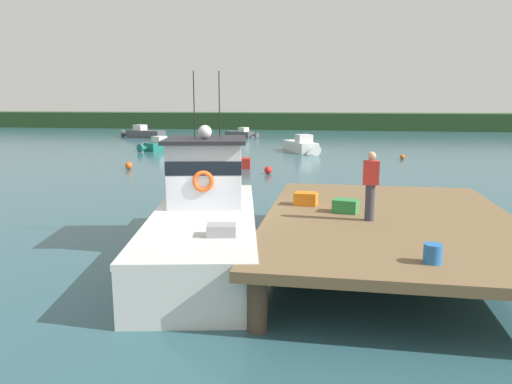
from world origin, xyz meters
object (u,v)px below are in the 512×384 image
Objects in this scene: deckhand_by_the_boat at (371,185)px; mooring_buoy_inshore at (402,157)px; moored_boat_mid_harbor at (242,134)px; mooring_buoy_outer at (268,170)px; moored_boat_off_the_point at (302,146)px; moored_boat_near_channel at (217,162)px; bait_bucket at (433,254)px; moored_boat_far_left at (143,133)px; crate_single_far at (345,206)px; mooring_buoy_spare_mooring at (129,166)px; moored_boat_outer_mooring at (162,145)px; crate_stack_near_edge at (306,199)px; main_fishing_boat at (206,215)px.

deckhand_by_the_boat is 4.79× the size of mooring_buoy_inshore.
mooring_buoy_outer is at bearing -75.62° from moored_boat_mid_harbor.
moored_boat_near_channel is at bearing -112.46° from moored_boat_off_the_point.
bait_bucket is at bearing -72.99° from mooring_buoy_outer.
crate_single_far is at bearing -60.91° from moored_boat_far_left.
mooring_buoy_spare_mooring is (-14.04, 18.55, -1.15)m from bait_bucket.
crate_single_far is at bearing -49.64° from mooring_buoy_spare_mooring.
moored_boat_outer_mooring is at bearing -178.15° from moored_boat_off_the_point.
crate_single_far is 1.28m from crate_stack_near_edge.
mooring_buoy_inshore is (15.50, -19.49, -0.22)m from moored_boat_mid_harbor.
moored_boat_near_channel is at bearing 15.14° from mooring_buoy_spare_mooring.
mooring_buoy_outer is (-4.62, 15.10, -1.84)m from deckhand_by_the_boat.
moored_boat_off_the_point is (-4.58, 30.49, -0.88)m from bait_bucket.
deckhand_by_the_boat is 0.29× the size of moored_boat_off_the_point.
moored_boat_mid_harbor is 17.63m from moored_boat_off_the_point.
main_fishing_boat reaches higher than moored_boat_off_the_point.
moored_boat_outer_mooring is at bearing 131.70° from mooring_buoy_outer.
mooring_buoy_spare_mooring is (-5.09, -1.38, -0.16)m from moored_boat_near_channel.
bait_bucket is (2.50, -4.46, -0.00)m from crate_stack_near_edge.
moored_boat_near_channel is at bearing 114.20° from bait_bucket.
mooring_buoy_spare_mooring is at bearing 120.95° from main_fishing_boat.
crate_stack_near_edge is 0.14× the size of moored_boat_mid_harbor.
moored_boat_near_channel is (14.71, -23.73, -0.12)m from moored_boat_far_left.
bait_bucket reaches higher than mooring_buoy_spare_mooring.
mooring_buoy_spare_mooring is (2.22, -11.57, -0.19)m from moored_boat_outer_mooring.
moored_boat_off_the_point is at bearing 94.57° from crate_stack_near_edge.
crate_single_far is at bearing -60.69° from moored_boat_outer_mooring.
moored_boat_outer_mooring is at bearing 119.31° from crate_single_far.
crate_stack_near_edge reaches higher than moored_boat_outer_mooring.
moored_boat_outer_mooring is 15.44m from moored_boat_far_left.
mooring_buoy_spare_mooring is (-11.54, 14.08, -1.15)m from crate_stack_near_edge.
moored_boat_mid_harbor is 24.90m from mooring_buoy_inshore.
main_fishing_boat is 22.78× the size of mooring_buoy_spare_mooring.
mooring_buoy_inshore is at bearing -51.49° from moored_boat_mid_harbor.
moored_boat_mid_harbor reaches higher than moored_boat_near_channel.
main_fishing_boat is at bearing 171.14° from deckhand_by_the_boat.
deckhand_by_the_boat is (4.18, -0.65, 1.05)m from main_fishing_boat.
bait_bucket is (1.45, -3.73, 0.00)m from crate_single_far.
mooring_buoy_spare_mooring is (-12.59, 14.81, -1.15)m from crate_single_far.
crate_single_far is (3.64, 0.11, 0.36)m from main_fishing_boat.
moored_boat_far_left is (-10.94, -2.47, 0.11)m from moored_boat_mid_harbor.
crate_stack_near_edge is at bearing -61.63° from moored_boat_far_left.
crate_single_far is at bearing -75.11° from moored_boat_mid_harbor.
moored_boat_off_the_point is (-3.13, 26.76, -0.87)m from crate_single_far.
moored_boat_far_left is at bearing 121.80° from moored_boat_near_channel.
moored_boat_far_left reaches higher than mooring_buoy_inshore.
mooring_buoy_outer is (-0.94, -12.43, -0.28)m from moored_boat_off_the_point.
moored_boat_outer_mooring is at bearing 118.37° from bait_bucket.
moored_boat_mid_harbor is at bearing 104.38° from mooring_buoy_outer.
mooring_buoy_inshore is (26.45, -17.01, -0.33)m from moored_boat_far_left.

